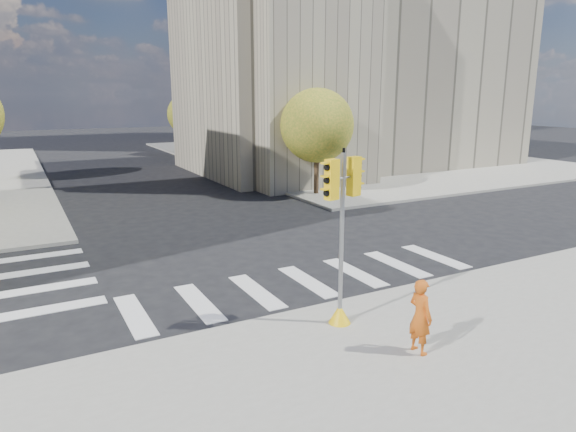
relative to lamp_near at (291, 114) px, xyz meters
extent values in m
plane|color=black|center=(-8.00, -14.00, -4.58)|extent=(160.00, 160.00, 0.00)
cube|color=gray|center=(12.00, 12.00, -4.50)|extent=(28.00, 40.00, 0.15)
cube|color=gray|center=(9.00, 6.00, 2.42)|extent=(26.00, 14.00, 14.00)
cube|color=gray|center=(1.00, 1.00, 2.42)|extent=(8.00, 8.00, 14.00)
cube|color=#9EA0A3|center=(14.00, 28.00, 10.42)|extent=(20.00, 18.00, 30.00)
cylinder|color=#382616|center=(-0.50, -4.00, -3.39)|extent=(0.28, 0.28, 2.38)
sphere|color=#3F621C|center=(-0.50, -4.00, -0.52)|extent=(4.20, 4.20, 4.20)
cylinder|color=#382616|center=(-0.50, 8.00, -3.32)|extent=(0.28, 0.28, 2.52)
sphere|color=#3F621C|center=(-0.50, 8.00, -0.22)|extent=(4.60, 4.60, 4.60)
cylinder|color=#382616|center=(-0.50, 20.00, -3.44)|extent=(0.28, 0.28, 2.27)
sphere|color=#3F621C|center=(-0.50, 20.00, -0.70)|extent=(4.00, 4.00, 4.00)
cylinder|color=black|center=(0.00, 0.00, -0.43)|extent=(0.12, 0.12, 8.00)
cube|color=black|center=(0.00, 0.00, 3.57)|extent=(0.35, 0.18, 0.22)
cylinder|color=black|center=(0.00, 14.00, -0.43)|extent=(0.12, 0.12, 8.00)
cube|color=black|center=(0.00, 14.00, 3.57)|extent=(0.35, 0.18, 0.22)
cone|color=yellow|center=(-9.08, -19.26, -4.18)|extent=(0.56, 0.56, 0.50)
cylinder|color=gray|center=(-9.08, -19.26, -2.27)|extent=(0.11, 0.11, 4.31)
cylinder|color=black|center=(-9.08, -19.26, -0.07)|extent=(0.07, 0.07, 0.12)
cylinder|color=gray|center=(-9.08, -19.26, -0.72)|extent=(0.89, 0.25, 0.06)
cube|color=yellow|center=(-9.45, -19.34, -0.72)|extent=(0.34, 0.28, 0.95)
cube|color=yellow|center=(-8.71, -19.18, -0.72)|extent=(0.34, 0.28, 0.95)
imported|color=#C35212|center=(-8.36, -21.35, -3.57)|extent=(0.44, 0.65, 1.72)
camera|label=1|loc=(-15.91, -29.23, 1.22)|focal=32.00mm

